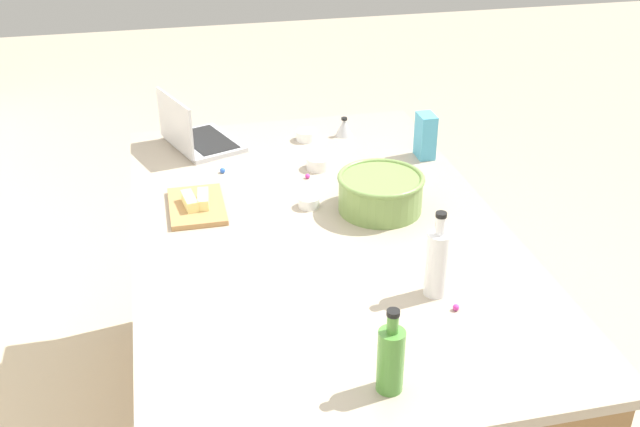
% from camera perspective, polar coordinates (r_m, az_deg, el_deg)
% --- Properties ---
extents(island_counter, '(1.86, 1.17, 0.90)m').
position_cam_1_polar(island_counter, '(2.64, 0.00, -9.52)').
color(island_counter, olive).
rests_on(island_counter, ground).
extents(laptop, '(0.37, 0.32, 0.22)m').
position_cam_1_polar(laptop, '(2.98, -9.43, 5.80)').
color(laptop, '#B7B7BC').
rests_on(laptop, island_counter).
extents(mixing_bowl_large, '(0.29, 0.29, 0.12)m').
position_cam_1_polar(mixing_bowl_large, '(2.47, 4.60, 1.63)').
color(mixing_bowl_large, '#72934C').
rests_on(mixing_bowl_large, island_counter).
extents(bottle_olive, '(0.06, 0.06, 0.22)m').
position_cam_1_polar(bottle_olive, '(1.73, 5.37, -10.86)').
color(bottle_olive, '#4C8C38').
rests_on(bottle_olive, island_counter).
extents(bottle_vinegar, '(0.06, 0.06, 0.25)m').
position_cam_1_polar(bottle_vinegar, '(2.05, 8.86, -3.65)').
color(bottle_vinegar, white).
rests_on(bottle_vinegar, island_counter).
extents(cutting_board, '(0.27, 0.18, 0.02)m').
position_cam_1_polar(cutting_board, '(2.53, -9.31, 0.54)').
color(cutting_board, '#AD7F4C').
rests_on(cutting_board, island_counter).
extents(butter_stick_left, '(0.11, 0.05, 0.04)m').
position_cam_1_polar(butter_stick_left, '(2.51, -8.84, 1.10)').
color(butter_stick_left, '#F4E58C').
rests_on(butter_stick_left, cutting_board).
extents(butter_stick_right, '(0.11, 0.05, 0.04)m').
position_cam_1_polar(butter_stick_right, '(2.51, -9.85, 0.94)').
color(butter_stick_right, '#F4E58C').
rests_on(butter_stick_right, cutting_board).
extents(ramekin_small, '(0.08, 0.08, 0.04)m').
position_cam_1_polar(ramekin_small, '(3.01, -1.04, 5.93)').
color(ramekin_small, white).
rests_on(ramekin_small, island_counter).
extents(ramekin_medium, '(0.07, 0.07, 0.04)m').
position_cam_1_polar(ramekin_medium, '(2.51, -0.84, 0.88)').
color(ramekin_medium, white).
rests_on(ramekin_medium, island_counter).
extents(ramekin_wide, '(0.09, 0.09, 0.04)m').
position_cam_1_polar(ramekin_wide, '(2.77, -0.12, 3.84)').
color(ramekin_wide, white).
rests_on(ramekin_wide, island_counter).
extents(kitchen_timer, '(0.07, 0.07, 0.08)m').
position_cam_1_polar(kitchen_timer, '(3.05, 1.84, 6.55)').
color(kitchen_timer, '#B2B2B7').
rests_on(kitchen_timer, island_counter).
extents(candy_bag, '(0.09, 0.06, 0.17)m').
position_cam_1_polar(candy_bag, '(2.87, 7.99, 5.85)').
color(candy_bag, '#4CA5CC').
rests_on(candy_bag, island_counter).
extents(candy_0, '(0.02, 0.02, 0.02)m').
position_cam_1_polar(candy_0, '(2.76, -7.39, 3.25)').
color(candy_0, blue).
rests_on(candy_0, island_counter).
extents(candy_1, '(0.02, 0.02, 0.02)m').
position_cam_1_polar(candy_1, '(2.05, 10.26, -7.01)').
color(candy_1, '#CC3399').
rests_on(candy_1, island_counter).
extents(candy_2, '(0.02, 0.02, 0.02)m').
position_cam_1_polar(candy_2, '(2.67, 4.28, 2.46)').
color(candy_2, orange).
rests_on(candy_2, island_counter).
extents(candy_3, '(0.02, 0.02, 0.02)m').
position_cam_1_polar(candy_3, '(2.70, -0.95, 2.85)').
color(candy_3, '#CC3399').
rests_on(candy_3, island_counter).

